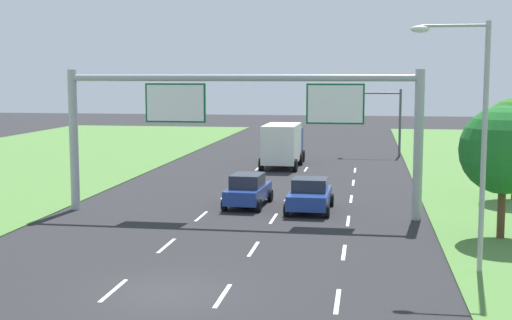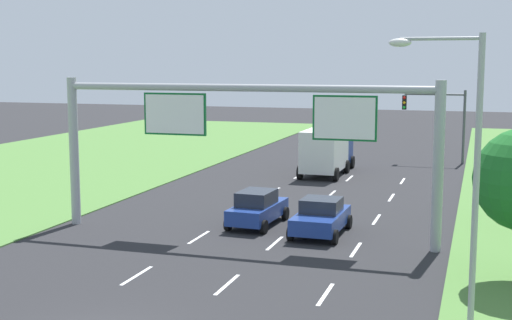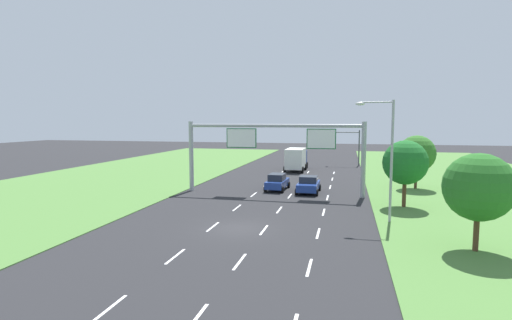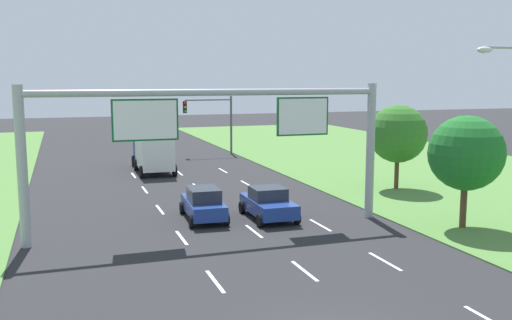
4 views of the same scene
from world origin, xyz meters
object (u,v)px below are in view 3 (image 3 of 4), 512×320
object	(u,v)px
car_lead_silver	(277,182)
traffic_light_mast	(347,141)
roadside_tree_far	(417,154)
sign_gantry	(274,144)
street_lamp	(386,150)
box_truck	(296,159)
roadside_tree_mid	(405,163)
car_near_red	(308,185)
roadside_tree_near	(479,187)

from	to	relation	value
car_lead_silver	traffic_light_mast	size ratio (longest dim) A/B	0.76
roadside_tree_far	sign_gantry	bearing A→B (deg)	-156.42
street_lamp	box_truck	bearing A→B (deg)	109.25
box_truck	traffic_light_mast	world-z (taller)	traffic_light_mast
sign_gantry	roadside_tree_mid	xyz separation A→B (m)	(11.43, -3.53, -1.17)
traffic_light_mast	car_lead_silver	bearing A→B (deg)	-105.50
car_near_red	roadside_tree_mid	world-z (taller)	roadside_tree_mid
car_near_red	roadside_tree_mid	distance (m)	10.06
traffic_light_mast	street_lamp	distance (m)	35.78
car_near_red	car_lead_silver	xyz separation A→B (m)	(-3.26, 0.83, 0.04)
roadside_tree_near	roadside_tree_mid	distance (m)	11.12
car_near_red	roadside_tree_mid	size ratio (longest dim) A/B	0.76
traffic_light_mast	street_lamp	size ratio (longest dim) A/B	0.66
car_lead_silver	sign_gantry	xyz separation A→B (m)	(0.10, -2.27, 4.03)
car_near_red	street_lamp	size ratio (longest dim) A/B	0.50
street_lamp	car_lead_silver	bearing A→B (deg)	130.48
car_near_red	box_truck	bearing A→B (deg)	102.01
traffic_light_mast	roadside_tree_mid	xyz separation A→B (m)	(4.73, -30.29, -0.17)
sign_gantry	traffic_light_mast	world-z (taller)	sign_gantry
car_lead_silver	roadside_tree_mid	world-z (taller)	roadside_tree_mid
sign_gantry	traffic_light_mast	bearing A→B (deg)	75.96
street_lamp	roadside_tree_mid	size ratio (longest dim) A/B	1.54
car_near_red	roadside_tree_near	world-z (taller)	roadside_tree_near
car_lead_silver	roadside_tree_far	size ratio (longest dim) A/B	0.76
car_near_red	box_truck	distance (m)	17.55
sign_gantry	car_near_red	bearing A→B (deg)	24.39
box_truck	roadside_tree_near	bearing A→B (deg)	-66.55
street_lamp	roadside_tree_near	xyz separation A→B (m)	(4.28, -5.53, -1.53)
car_near_red	roadside_tree_far	size ratio (longest dim) A/B	0.75
roadside_tree_near	box_truck	bearing A→B (deg)	112.79
car_lead_silver	roadside_tree_near	size ratio (longest dim) A/B	0.79
box_truck	sign_gantry	bearing A→B (deg)	-88.75
sign_gantry	traffic_light_mast	xyz separation A→B (m)	(6.69, 26.77, -1.00)
sign_gantry	roadside_tree_far	size ratio (longest dim) A/B	3.09
roadside_tree_near	roadside_tree_mid	size ratio (longest dim) A/B	0.98
sign_gantry	street_lamp	size ratio (longest dim) A/B	2.03
car_near_red	roadside_tree_far	world-z (taller)	roadside_tree_far
car_near_red	roadside_tree_mid	bearing A→B (deg)	-29.98
car_lead_silver	roadside_tree_mid	distance (m)	13.21
sign_gantry	roadside_tree_mid	bearing A→B (deg)	-17.15
car_near_red	box_truck	size ratio (longest dim) A/B	0.58
roadside_tree_mid	car_near_red	bearing A→B (deg)	149.04
box_truck	street_lamp	bearing A→B (deg)	-70.09
sign_gantry	traffic_light_mast	size ratio (longest dim) A/B	3.08
traffic_light_mast	roadside_tree_far	world-z (taller)	traffic_light_mast
street_lamp	car_near_red	bearing A→B (deg)	121.22
traffic_light_mast	box_truck	bearing A→B (deg)	-130.25
car_near_red	street_lamp	world-z (taller)	street_lamp
roadside_tree_far	box_truck	bearing A→B (deg)	137.99
box_truck	sign_gantry	xyz separation A→B (m)	(0.19, -18.63, 3.16)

